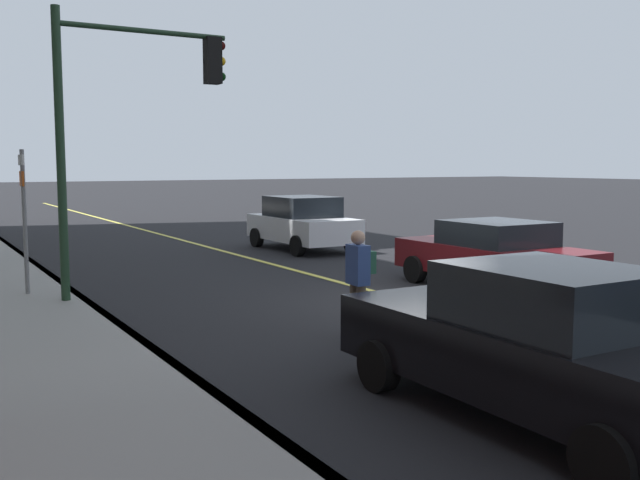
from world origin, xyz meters
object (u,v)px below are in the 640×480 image
street_sign_post (24,213)px  car_maroon (495,254)px  pedestrian_with_backpack (359,275)px  car_black (538,344)px  traffic_light_mast (128,107)px  car_white (302,223)px

street_sign_post → car_maroon: bearing=-111.7°
pedestrian_with_backpack → street_sign_post: street_sign_post is taller
car_black → car_maroon: bearing=-40.7°
traffic_light_mast → street_sign_post: 2.84m
car_maroon → pedestrian_with_backpack: size_ratio=2.70×
car_white → car_maroon: car_white is taller
car_white → pedestrian_with_backpack: (-10.27, 4.69, 0.12)m
pedestrian_with_backpack → car_maroon: bearing=-66.4°
car_white → car_maroon: (-8.18, -0.11, -0.09)m
car_black → traffic_light_mast: traffic_light_mast is taller
traffic_light_mast → car_black: bearing=-168.2°
car_black → pedestrian_with_backpack: (3.95, -0.41, 0.15)m
car_black → traffic_light_mast: (8.46, 1.77, 2.88)m
pedestrian_with_backpack → car_black: bearing=174.0°
pedestrian_with_backpack → street_sign_post: bearing=35.2°
car_white → street_sign_post: bearing=118.6°
pedestrian_with_backpack → car_white: bearing=-24.6°
car_maroon → pedestrian_with_backpack: (-2.10, 4.80, 0.21)m
car_white → pedestrian_with_backpack: car_white is taller
traffic_light_mast → car_white: bearing=-50.1°
pedestrian_with_backpack → traffic_light_mast: size_ratio=0.30×
pedestrian_with_backpack → traffic_light_mast: traffic_light_mast is taller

